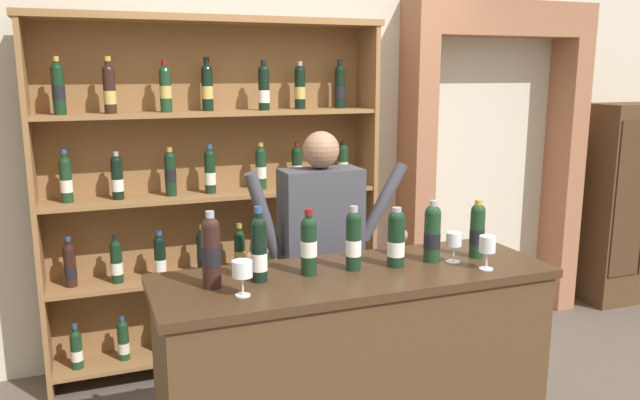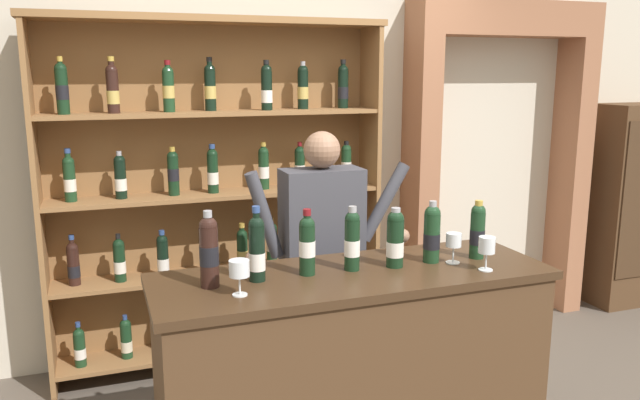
% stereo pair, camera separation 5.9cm
% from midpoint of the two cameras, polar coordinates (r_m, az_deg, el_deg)
% --- Properties ---
extents(back_wall, '(12.00, 0.19, 3.44)m').
position_cam_midpoint_polar(back_wall, '(4.42, -4.19, 9.00)').
color(back_wall, beige).
rests_on(back_wall, ground).
extents(wine_shelf, '(2.15, 0.34, 2.24)m').
position_cam_midpoint_polar(wine_shelf, '(4.05, -9.98, 0.79)').
color(wine_shelf, olive).
rests_on(wine_shelf, ground).
extents(archway_doorway, '(1.51, 0.45, 2.42)m').
position_cam_midpoint_polar(archway_doorway, '(5.06, 14.47, 4.88)').
color(archway_doorway, '#9E6647').
rests_on(archway_doorway, ground).
extents(side_cabinet, '(0.67, 0.46, 1.66)m').
position_cam_midpoint_polar(side_cabinet, '(5.85, 25.38, -0.25)').
color(side_cabinet, '#4C331E').
rests_on(side_cabinet, ground).
extents(tasting_counter, '(1.82, 0.62, 1.02)m').
position_cam_midpoint_polar(tasting_counter, '(3.08, 2.49, -15.63)').
color(tasting_counter, '#4C331E').
rests_on(tasting_counter, ground).
extents(shopkeeper, '(0.98, 0.22, 1.60)m').
position_cam_midpoint_polar(shopkeeper, '(3.50, -0.37, -3.75)').
color(shopkeeper, '#2D3347').
rests_on(shopkeeper, ground).
extents(tasting_bottle_grappa, '(0.08, 0.08, 0.33)m').
position_cam_midpoint_polar(tasting_bottle_grappa, '(2.68, -10.44, -4.53)').
color(tasting_bottle_grappa, black).
rests_on(tasting_bottle_grappa, tasting_counter).
extents(tasting_bottle_rosso, '(0.07, 0.07, 0.33)m').
position_cam_midpoint_polar(tasting_bottle_rosso, '(2.73, -6.18, -4.40)').
color(tasting_bottle_rosso, black).
rests_on(tasting_bottle_rosso, tasting_counter).
extents(tasting_bottle_vin_santo, '(0.07, 0.07, 0.30)m').
position_cam_midpoint_polar(tasting_bottle_vin_santo, '(2.80, -1.62, -3.97)').
color(tasting_bottle_vin_santo, black).
rests_on(tasting_bottle_vin_santo, tasting_counter).
extents(tasting_bottle_riserva, '(0.07, 0.07, 0.30)m').
position_cam_midpoint_polar(tasting_bottle_riserva, '(2.87, 2.46, -3.59)').
color(tasting_bottle_riserva, black).
rests_on(tasting_bottle_riserva, tasting_counter).
extents(tasting_bottle_super_tuscan, '(0.08, 0.08, 0.28)m').
position_cam_midpoint_polar(tasting_bottle_super_tuscan, '(2.94, 6.33, -3.43)').
color(tasting_bottle_super_tuscan, black).
rests_on(tasting_bottle_super_tuscan, tasting_counter).
extents(tasting_bottle_brunello, '(0.08, 0.08, 0.30)m').
position_cam_midpoint_polar(tasting_bottle_brunello, '(3.04, 9.57, -2.92)').
color(tasting_bottle_brunello, '#19381E').
rests_on(tasting_bottle_brunello, tasting_counter).
extents(tasting_bottle_chianti, '(0.07, 0.07, 0.29)m').
position_cam_midpoint_polar(tasting_bottle_chianti, '(3.15, 13.51, -2.60)').
color(tasting_bottle_chianti, '#19381E').
rests_on(tasting_bottle_chianti, tasting_counter).
extents(wine_glass_center, '(0.08, 0.08, 0.16)m').
position_cam_midpoint_polar(wine_glass_center, '(2.98, 14.34, -4.06)').
color(wine_glass_center, silver).
rests_on(wine_glass_center, tasting_counter).
extents(wine_glass_spare, '(0.08, 0.08, 0.15)m').
position_cam_midpoint_polar(wine_glass_spare, '(2.57, -7.71, -6.29)').
color(wine_glass_spare, silver).
rests_on(wine_glass_spare, tasting_counter).
extents(wine_glass_right, '(0.07, 0.07, 0.15)m').
position_cam_midpoint_polar(wine_glass_right, '(3.05, 11.48, -3.63)').
color(wine_glass_right, silver).
rests_on(wine_glass_right, tasting_counter).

